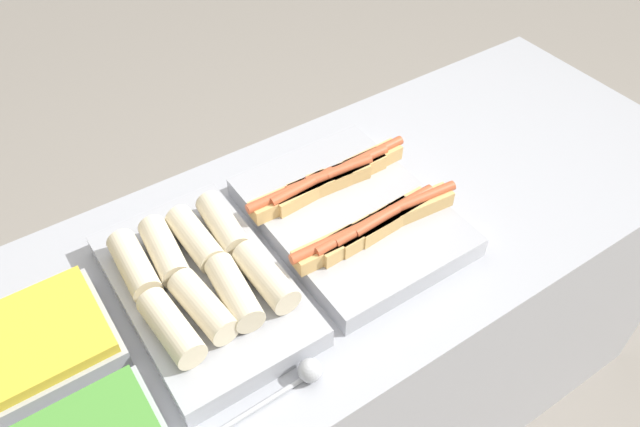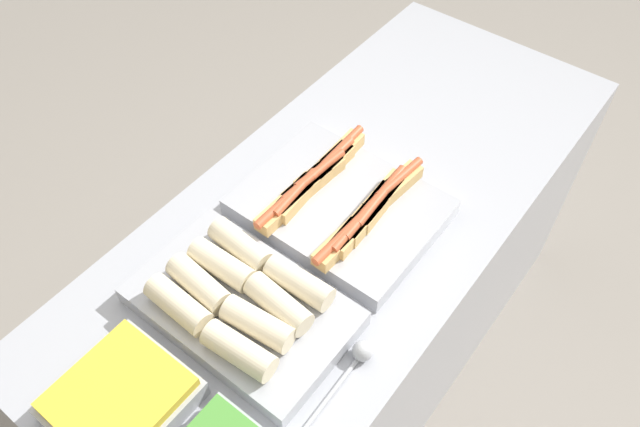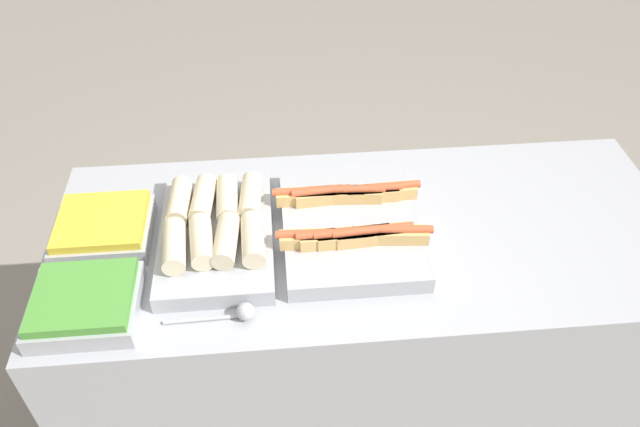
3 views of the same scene
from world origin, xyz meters
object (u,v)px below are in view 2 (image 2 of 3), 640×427
(tray_side_back, at_px, (121,399))
(tray_wraps, at_px, (241,302))
(serving_spoon_near, at_px, (358,358))
(tray_hotdogs, at_px, (340,204))

(tray_side_back, bearing_deg, tray_wraps, -7.97)
(tray_wraps, height_order, tray_side_back, tray_wraps)
(serving_spoon_near, bearing_deg, tray_side_back, 139.31)
(tray_hotdogs, height_order, tray_side_back, tray_hotdogs)
(tray_wraps, xyz_separation_m, serving_spoon_near, (0.06, -0.27, -0.03))
(tray_hotdogs, distance_m, serving_spoon_near, 0.41)
(tray_hotdogs, relative_size, tray_side_back, 1.87)
(tray_wraps, distance_m, tray_side_back, 0.31)
(tray_hotdogs, bearing_deg, tray_side_back, 176.28)
(tray_hotdogs, xyz_separation_m, serving_spoon_near, (-0.31, -0.27, -0.02))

